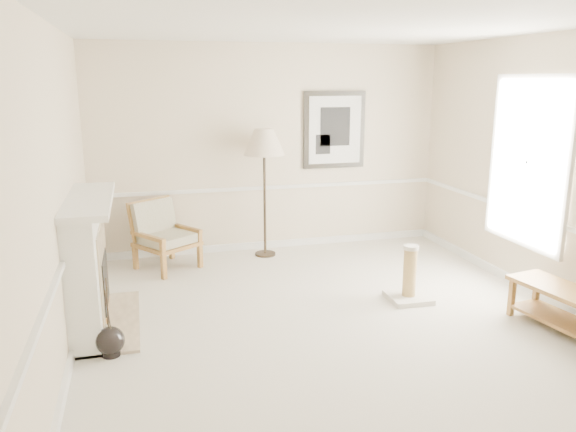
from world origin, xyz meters
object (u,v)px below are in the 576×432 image
at_px(armchair, 162,232).
at_px(scratching_post, 409,283).
at_px(floor_vase, 110,342).
at_px(floor_lamp, 264,146).

height_order(armchair, scratching_post, armchair).
relative_size(floor_vase, armchair, 0.77).
xyz_separation_m(armchair, scratching_post, (2.60, -1.89, -0.28)).
distance_m(floor_vase, armchair, 2.48).
bearing_deg(floor_vase, floor_lamp, 51.90).
bearing_deg(floor_vase, armchair, 76.43).
bearing_deg(scratching_post, armchair, 144.03).
bearing_deg(floor_lamp, floor_vase, -128.10).
distance_m(armchair, floor_lamp, 1.77).
xyz_separation_m(floor_vase, armchair, (0.58, 2.39, 0.34)).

